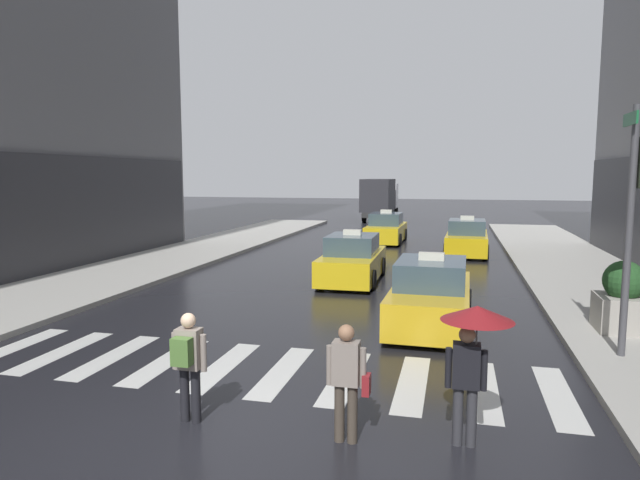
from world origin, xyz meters
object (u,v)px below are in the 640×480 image
object	(u,v)px
planter_near_corner	(623,299)
traffic_light_pole	(637,196)
pedestrian_with_umbrella	(473,337)
pedestrian_with_handbag	(347,376)
taxi_fourth	(386,229)
taxi_lead	(431,296)
taxi_third	(467,239)
pedestrian_with_backpack	(188,359)
box_truck	(380,198)
taxi_second	(353,260)

from	to	relation	value
planter_near_corner	traffic_light_pole	bearing A→B (deg)	-101.77
pedestrian_with_umbrella	pedestrian_with_handbag	size ratio (longest dim) A/B	1.18
taxi_fourth	taxi_lead	bearing A→B (deg)	-79.21
taxi_third	pedestrian_with_backpack	xyz separation A→B (m)	(-4.26, -19.00, 0.25)
taxi_fourth	box_truck	xyz separation A→B (m)	(-2.35, 14.62, 1.13)
taxi_fourth	pedestrian_with_backpack	xyz separation A→B (m)	(-0.09, -22.66, 0.25)
taxi_lead	pedestrian_with_handbag	size ratio (longest dim) A/B	2.77
traffic_light_pole	taxi_lead	bearing A→B (deg)	153.76
taxi_second	pedestrian_with_handbag	bearing A→B (deg)	-79.84
taxi_second	taxi_third	world-z (taller)	same
taxi_second	planter_near_corner	world-z (taller)	taxi_second
taxi_third	taxi_fourth	distance (m)	5.55
taxi_fourth	box_truck	distance (m)	14.85
taxi_third	traffic_light_pole	bearing A→B (deg)	-79.18
taxi_third	pedestrian_with_backpack	bearing A→B (deg)	-102.64
traffic_light_pole	pedestrian_with_backpack	distance (m)	8.62
taxi_lead	taxi_fourth	world-z (taller)	same
taxi_second	pedestrian_with_backpack	bearing A→B (deg)	-91.66
traffic_light_pole	taxi_lead	distance (m)	4.97
taxi_fourth	pedestrian_with_backpack	distance (m)	22.66
box_truck	pedestrian_with_backpack	size ratio (longest dim) A/B	4.58
box_truck	taxi_third	bearing A→B (deg)	-70.37
taxi_lead	pedestrian_with_backpack	xyz separation A→B (m)	(-3.21, -6.30, 0.25)
taxi_lead	pedestrian_with_backpack	bearing A→B (deg)	-117.00
box_truck	pedestrian_with_handbag	size ratio (longest dim) A/B	4.58
planter_near_corner	taxi_lead	bearing A→B (deg)	-179.93
taxi_second	taxi_fourth	world-z (taller)	same
traffic_light_pole	taxi_third	world-z (taller)	traffic_light_pole
taxi_third	taxi_fourth	size ratio (longest dim) A/B	1.01
planter_near_corner	taxi_third	bearing A→B (deg)	104.09
pedestrian_with_handbag	taxi_fourth	bearing A→B (deg)	95.75
taxi_lead	pedestrian_with_umbrella	distance (m)	6.14
pedestrian_with_backpack	pedestrian_with_umbrella	bearing A→B (deg)	3.70
pedestrian_with_backpack	planter_near_corner	size ratio (longest dim) A/B	1.03
taxi_fourth	traffic_light_pole	bearing A→B (deg)	-69.13
taxi_fourth	planter_near_corner	distance (m)	17.93
taxi_second	box_truck	distance (m)	26.05
box_truck	traffic_light_pole	bearing A→B (deg)	-74.18
traffic_light_pole	pedestrian_with_umbrella	bearing A→B (deg)	-126.21
traffic_light_pole	taxi_second	distance (m)	10.01
taxi_lead	box_truck	size ratio (longest dim) A/B	0.61
traffic_light_pole	box_truck	size ratio (longest dim) A/B	0.64
pedestrian_with_umbrella	taxi_lead	bearing A→B (deg)	97.58
taxi_fourth	box_truck	bearing A→B (deg)	99.14
traffic_light_pole	taxi_second	world-z (taller)	traffic_light_pole
pedestrian_with_backpack	planter_near_corner	world-z (taller)	planter_near_corner
pedestrian_with_backpack	planter_near_corner	distance (m)	9.76
taxi_second	taxi_third	xyz separation A→B (m)	(3.93, 7.62, 0.00)
box_truck	taxi_lead	bearing A→B (deg)	-79.98
taxi_lead	taxi_third	bearing A→B (deg)	85.27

